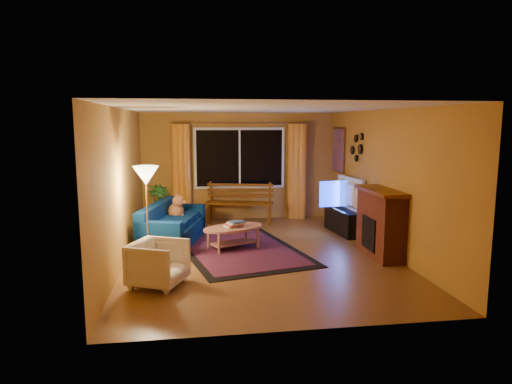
{
  "coord_description": "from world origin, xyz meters",
  "views": [
    {
      "loc": [
        -1.16,
        -7.62,
        2.27
      ],
      "look_at": [
        0.0,
        0.3,
        1.05
      ],
      "focal_mm": 32.0,
      "sensor_mm": 36.0,
      "label": 1
    }
  ],
  "objects": [
    {
      "name": "potted_plant",
      "position": [
        -1.87,
        2.75,
        0.44
      ],
      "size": [
        0.64,
        0.64,
        0.88
      ],
      "primitive_type": "imported",
      "rotation": [
        0.0,
        0.0,
        0.38
      ],
      "color": "#235B1E",
      "rests_on": "ground"
    },
    {
      "name": "mirror_cluster",
      "position": [
        2.21,
        1.3,
        1.8
      ],
      "size": [
        0.06,
        0.6,
        0.56
      ],
      "primitive_type": null,
      "color": "black",
      "rests_on": "wall_right"
    },
    {
      "name": "sofa",
      "position": [
        -1.49,
        0.89,
        0.38
      ],
      "size": [
        1.26,
        2.03,
        0.76
      ],
      "primitive_type": "cube",
      "rotation": [
        0.0,
        0.0,
        -0.26
      ],
      "color": "#041B41",
      "rests_on": "ground"
    },
    {
      "name": "painting",
      "position": [
        2.22,
        2.45,
        1.65
      ],
      "size": [
        0.04,
        0.76,
        0.96
      ],
      "primitive_type": "cube",
      "color": "#C44A1E",
      "rests_on": "wall_right"
    },
    {
      "name": "fireplace",
      "position": [
        2.05,
        -0.4,
        0.55
      ],
      "size": [
        0.4,
        1.2,
        1.1
      ],
      "primitive_type": "cube",
      "color": "maroon",
      "rests_on": "ground"
    },
    {
      "name": "rug",
      "position": [
        -0.31,
        0.36,
        0.01
      ],
      "size": [
        2.58,
        3.43,
        0.02
      ],
      "primitive_type": "cube",
      "rotation": [
        0.0,
        0.0,
        0.23
      ],
      "color": "maroon",
      "rests_on": "ground"
    },
    {
      "name": "wall_left",
      "position": [
        -2.26,
        0.0,
        1.25
      ],
      "size": [
        0.02,
        6.0,
        2.5
      ],
      "primitive_type": "cube",
      "color": "#B27B2E",
      "rests_on": "ground"
    },
    {
      "name": "window",
      "position": [
        0.0,
        2.94,
        1.45
      ],
      "size": [
        2.0,
        0.02,
        1.3
      ],
      "primitive_type": "cube",
      "color": "black",
      "rests_on": "wall_back"
    },
    {
      "name": "dog",
      "position": [
        -1.44,
        1.32,
        0.63
      ],
      "size": [
        0.48,
        0.56,
        0.52
      ],
      "primitive_type": null,
      "rotation": [
        0.0,
        0.0,
        0.34
      ],
      "color": "#975833",
      "rests_on": "sofa"
    },
    {
      "name": "bench",
      "position": [
        -0.06,
        2.55,
        0.23
      ],
      "size": [
        1.6,
        0.81,
        0.46
      ],
      "primitive_type": "cube",
      "rotation": [
        0.0,
        0.0,
        -0.24
      ],
      "color": "#522906",
      "rests_on": "ground"
    },
    {
      "name": "floor",
      "position": [
        0.0,
        0.0,
        -0.01
      ],
      "size": [
        4.5,
        6.0,
        0.02
      ],
      "primitive_type": "cube",
      "color": "brown",
      "rests_on": "ground"
    },
    {
      "name": "television",
      "position": [
        2.0,
        1.28,
        0.83
      ],
      "size": [
        0.26,
        1.16,
        0.66
      ],
      "primitive_type": "imported",
      "rotation": [
        0.0,
        0.0,
        1.67
      ],
      "color": "black",
      "rests_on": "tv_console"
    },
    {
      "name": "tv_console",
      "position": [
        2.0,
        1.28,
        0.25
      ],
      "size": [
        0.51,
        1.23,
        0.5
      ],
      "primitive_type": "cube",
      "rotation": [
        0.0,
        0.0,
        0.1
      ],
      "color": "black",
      "rests_on": "ground"
    },
    {
      "name": "curtain_rod",
      "position": [
        0.0,
        2.9,
        2.25
      ],
      "size": [
        3.2,
        0.03,
        0.03
      ],
      "primitive_type": "cylinder",
      "rotation": [
        0.0,
        1.57,
        0.0
      ],
      "color": "#BF8C3F",
      "rests_on": "wall_back"
    },
    {
      "name": "wall_right",
      "position": [
        2.26,
        0.0,
        1.25
      ],
      "size": [
        0.02,
        6.0,
        2.5
      ],
      "primitive_type": "cube",
      "color": "#B27B2E",
      "rests_on": "ground"
    },
    {
      "name": "armchair",
      "position": [
        -1.62,
        -1.35,
        0.35
      ],
      "size": [
        0.87,
        0.89,
        0.71
      ],
      "primitive_type": "imported",
      "rotation": [
        0.0,
        0.0,
        1.15
      ],
      "color": "beige",
      "rests_on": "ground"
    },
    {
      "name": "curtain_left",
      "position": [
        -1.35,
        2.88,
        1.12
      ],
      "size": [
        0.36,
        0.36,
        2.24
      ],
      "primitive_type": "cylinder",
      "color": "orange",
      "rests_on": "ground"
    },
    {
      "name": "curtain_right",
      "position": [
        1.35,
        2.88,
        1.12
      ],
      "size": [
        0.36,
        0.36,
        2.24
      ],
      "primitive_type": "cylinder",
      "color": "orange",
      "rests_on": "ground"
    },
    {
      "name": "coffee_table",
      "position": [
        -0.41,
        0.37,
        0.21
      ],
      "size": [
        1.52,
        1.52,
        0.42
      ],
      "primitive_type": "cylinder",
      "rotation": [
        0.0,
        0.0,
        0.41
      ],
      "color": "#AF6C59",
      "rests_on": "ground"
    },
    {
      "name": "floor_lamp",
      "position": [
        -1.84,
        -0.36,
        0.8
      ],
      "size": [
        0.3,
        0.3,
        1.61
      ],
      "primitive_type": "cylinder",
      "rotation": [
        0.0,
        0.0,
        -0.11
      ],
      "color": "#BF8C3F",
      "rests_on": "ground"
    },
    {
      "name": "wall_back",
      "position": [
        0.0,
        3.01,
        1.25
      ],
      "size": [
        4.5,
        0.02,
        2.5
      ],
      "primitive_type": "cube",
      "color": "#B27B2E",
      "rests_on": "ground"
    },
    {
      "name": "ceiling",
      "position": [
        0.0,
        0.0,
        2.51
      ],
      "size": [
        4.5,
        6.0,
        0.02
      ],
      "primitive_type": "cube",
      "color": "white",
      "rests_on": "ground"
    }
  ]
}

